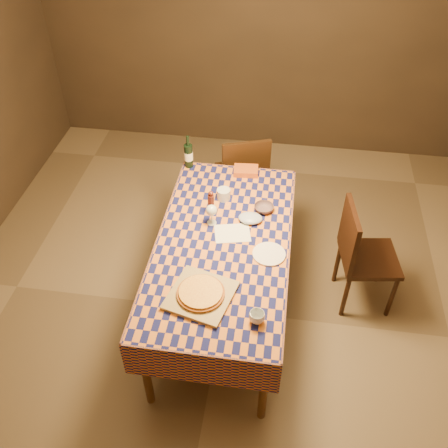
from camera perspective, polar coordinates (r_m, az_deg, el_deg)
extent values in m
plane|color=brown|center=(4.07, -0.10, -9.89)|extent=(5.00, 5.00, 0.00)
cube|color=#34271D|center=(5.32, 4.11, 21.69)|extent=(4.50, 0.10, 2.70)
cylinder|color=brown|center=(3.36, -8.97, -16.19)|extent=(0.06, 0.06, 0.75)
cylinder|color=brown|center=(3.28, 4.58, -17.98)|extent=(0.06, 0.06, 0.75)
cylinder|color=brown|center=(4.41, -3.42, 2.19)|extent=(0.06, 0.06, 0.75)
cylinder|color=brown|center=(4.35, 6.45, 1.24)|extent=(0.06, 0.06, 0.75)
cube|color=brown|center=(3.51, -0.12, -2.47)|extent=(0.90, 1.80, 0.03)
cube|color=brown|center=(3.50, -0.12, -2.24)|extent=(0.92, 1.82, 0.02)
cube|color=brown|center=(3.05, -2.74, -16.21)|extent=(0.94, 0.01, 0.30)
cube|color=brown|center=(4.28, 1.68, 4.95)|extent=(0.94, 0.01, 0.30)
cube|color=brown|center=(3.68, -7.32, -3.04)|extent=(0.01, 1.84, 0.30)
cube|color=brown|center=(3.58, 7.29, -4.58)|extent=(0.01, 1.84, 0.30)
cube|color=#997E48|center=(3.16, -2.66, -8.14)|extent=(0.46, 0.46, 0.02)
cylinder|color=#944A18|center=(3.14, -2.67, -7.91)|extent=(0.40, 0.40, 0.02)
cylinder|color=orange|center=(3.13, -2.68, -7.73)|extent=(0.36, 0.36, 0.01)
cylinder|color=#481710|center=(3.68, -1.50, 2.31)|extent=(0.05, 0.05, 0.16)
sphere|color=#481710|center=(3.62, -1.53, 3.50)|extent=(0.04, 0.04, 0.04)
imported|color=#58424A|center=(3.74, 4.59, 1.81)|extent=(0.18, 0.18, 0.05)
cylinder|color=silver|center=(3.64, -1.41, 0.16)|extent=(0.09, 0.09, 0.01)
cylinder|color=silver|center=(3.61, -1.42, 0.64)|extent=(0.01, 0.01, 0.08)
sphere|color=silver|center=(3.56, -1.44, 1.59)|extent=(0.08, 0.08, 0.08)
ellipsoid|color=#3B070E|center=(3.57, -1.44, 1.47)|extent=(0.05, 0.05, 0.03)
cylinder|color=black|center=(4.15, -4.07, 7.79)|extent=(0.07, 0.07, 0.20)
cylinder|color=black|center=(4.07, -4.17, 9.46)|extent=(0.03, 0.03, 0.08)
cylinder|color=white|center=(4.15, -4.07, 7.79)|extent=(0.08, 0.08, 0.07)
cylinder|color=silver|center=(3.83, -0.04, 3.43)|extent=(0.12, 0.12, 0.09)
cube|color=#B44C17|center=(4.10, 2.53, 6.10)|extent=(0.21, 0.15, 0.05)
cylinder|color=white|center=(3.42, 5.16, -3.44)|extent=(0.23, 0.23, 0.01)
imported|color=silver|center=(3.02, 3.77, -10.57)|extent=(0.13, 0.13, 0.08)
cube|color=silver|center=(3.56, 0.97, -1.05)|extent=(0.29, 0.24, 0.00)
ellipsoid|color=#9DAACA|center=(3.65, 3.04, 0.68)|extent=(0.21, 0.19, 0.05)
cube|color=black|center=(4.63, 1.93, 5.64)|extent=(0.53, 0.53, 0.04)
cube|color=black|center=(4.33, 2.55, 6.73)|extent=(0.41, 0.17, 0.46)
cylinder|color=black|center=(4.95, 3.49, 4.90)|extent=(0.04, 0.04, 0.43)
cylinder|color=black|center=(4.89, -0.63, 4.44)|extent=(0.04, 0.04, 0.43)
cylinder|color=black|center=(4.68, 4.48, 2.25)|extent=(0.04, 0.04, 0.43)
cylinder|color=black|center=(4.61, 0.13, 1.74)|extent=(0.04, 0.04, 0.43)
cube|color=black|center=(3.98, 16.29, -3.85)|extent=(0.48, 0.48, 0.04)
cube|color=black|center=(3.76, 14.09, -1.25)|extent=(0.09, 0.42, 0.46)
cylinder|color=black|center=(4.09, 18.64, -7.90)|extent=(0.04, 0.04, 0.43)
cylinder|color=black|center=(4.32, 17.51, -4.25)|extent=(0.04, 0.04, 0.43)
cylinder|color=black|center=(3.99, 13.68, -8.10)|extent=(0.04, 0.04, 0.43)
cylinder|color=black|center=(4.22, 12.83, -4.34)|extent=(0.04, 0.04, 0.43)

